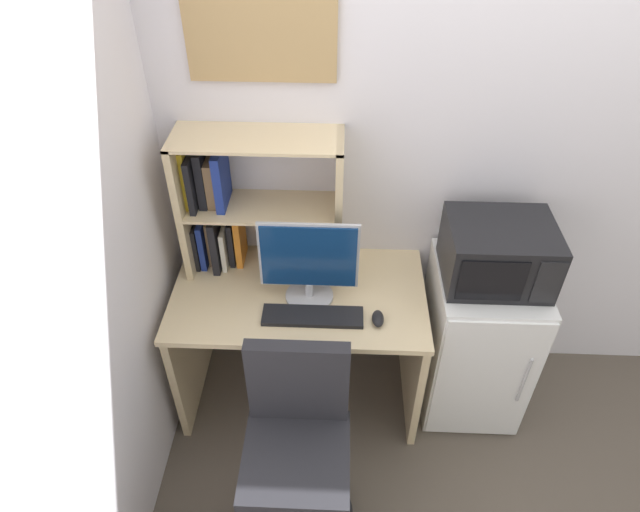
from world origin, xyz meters
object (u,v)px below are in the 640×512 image
(keyboard, at_px, (313,316))
(microwave, at_px, (498,253))
(computer_mouse, at_px, (378,319))
(monitor, at_px, (309,262))
(desk_chair, at_px, (298,455))
(hutch_bookshelf, at_px, (238,203))
(mini_fridge, at_px, (475,339))
(wall_corkboard, at_px, (260,30))

(keyboard, relative_size, microwave, 0.97)
(computer_mouse, bearing_deg, keyboard, 177.72)
(monitor, xyz_separation_m, desk_chair, (-0.02, -0.61, -0.54))
(hutch_bookshelf, height_order, mini_fridge, hutch_bookshelf)
(hutch_bookshelf, relative_size, microwave, 1.59)
(mini_fridge, relative_size, desk_chair, 0.89)
(desk_chair, xyz_separation_m, wall_corkboard, (-0.18, 0.96, 1.40))
(hutch_bookshelf, height_order, keyboard, hutch_bookshelf)
(monitor, xyz_separation_m, keyboard, (0.02, -0.13, -0.20))
(hutch_bookshelf, relative_size, monitor, 1.67)
(mini_fridge, bearing_deg, desk_chair, -141.35)
(desk_chair, bearing_deg, hutch_bookshelf, 110.74)
(desk_chair, bearing_deg, wall_corkboard, 100.58)
(mini_fridge, bearing_deg, hutch_bookshelf, 171.77)
(mini_fridge, xyz_separation_m, desk_chair, (-0.85, -0.68, 0.01))
(monitor, relative_size, computer_mouse, 4.44)
(monitor, distance_m, wall_corkboard, 0.96)
(hutch_bookshelf, relative_size, keyboard, 1.64)
(computer_mouse, height_order, mini_fridge, mini_fridge)
(keyboard, xyz_separation_m, microwave, (0.81, 0.21, 0.22))
(hutch_bookshelf, relative_size, wall_corkboard, 1.22)
(monitor, height_order, wall_corkboard, wall_corkboard)
(hutch_bookshelf, distance_m, keyboard, 0.62)
(mini_fridge, bearing_deg, monitor, -175.07)
(wall_corkboard, bearing_deg, computer_mouse, -44.49)
(monitor, height_order, microwave, monitor)
(mini_fridge, xyz_separation_m, microwave, (0.00, 0.00, 0.56))
(hutch_bookshelf, xyz_separation_m, desk_chair, (0.32, -0.85, -0.67))
(wall_corkboard, bearing_deg, mini_fridge, -15.33)
(hutch_bookshelf, distance_m, computer_mouse, 0.82)
(wall_corkboard, bearing_deg, microwave, -15.17)
(keyboard, xyz_separation_m, desk_chair, (-0.04, -0.47, -0.34))
(monitor, relative_size, keyboard, 0.98)
(monitor, bearing_deg, microwave, 5.14)
(keyboard, bearing_deg, wall_corkboard, 114.31)
(hutch_bookshelf, xyz_separation_m, keyboard, (0.36, -0.37, -0.34))
(computer_mouse, height_order, desk_chair, desk_chair)
(mini_fridge, height_order, desk_chair, desk_chair)
(keyboard, bearing_deg, desk_chair, -94.83)
(computer_mouse, relative_size, microwave, 0.21)
(computer_mouse, distance_m, desk_chair, 0.66)
(keyboard, bearing_deg, microwave, 14.36)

